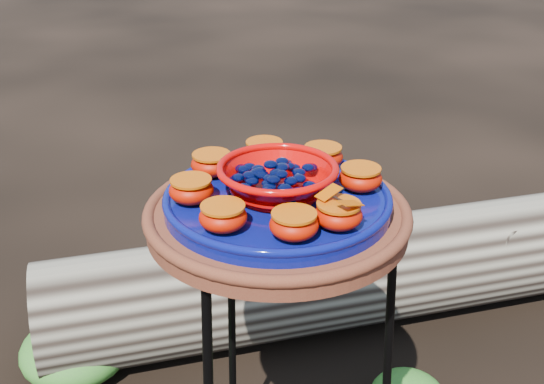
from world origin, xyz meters
name	(u,v)px	position (x,y,z in m)	size (l,w,h in m)	color
terracotta_saucer	(277,218)	(0.00, 0.00, 0.72)	(0.43, 0.43, 0.04)	maroon
cobalt_plate	(277,202)	(0.00, 0.00, 0.75)	(0.37, 0.37, 0.02)	#050D42
red_bowl	(277,181)	(0.00, 0.00, 0.79)	(0.19, 0.19, 0.05)	#CA0603
glass_gems	(278,159)	(0.00, 0.00, 0.82)	(0.14, 0.14, 0.02)	black
orange_half_0	(338,215)	(0.03, -0.14, 0.78)	(0.07, 0.07, 0.04)	#B51300
orange_half_1	(360,178)	(0.13, -0.04, 0.78)	(0.07, 0.07, 0.04)	#B51300
orange_half_2	(323,157)	(0.12, 0.06, 0.78)	(0.07, 0.07, 0.04)	#B51300
orange_half_3	(264,152)	(0.04, 0.13, 0.78)	(0.07, 0.07, 0.04)	#B51300
orange_half_4	(212,164)	(-0.06, 0.12, 0.78)	(0.07, 0.07, 0.04)	#B51300
orange_half_5	(191,190)	(-0.13, 0.04, 0.78)	(0.07, 0.07, 0.04)	#B51300
orange_half_6	(223,217)	(-0.12, -0.06, 0.78)	(0.07, 0.07, 0.04)	#B51300
orange_half_7	(294,225)	(-0.04, -0.13, 0.78)	(0.07, 0.07, 0.04)	#B51300
butterfly	(339,199)	(0.03, -0.14, 0.81)	(0.08, 0.05, 0.01)	#C44900
driftwood_log	(337,275)	(0.48, 0.53, 0.16)	(1.69, 0.44, 0.32)	black
foliage_back	(75,348)	(-0.27, 0.66, 0.07)	(0.29, 0.29, 0.15)	#366C29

